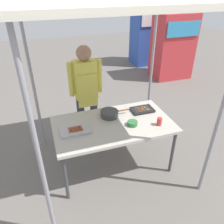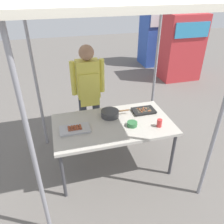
% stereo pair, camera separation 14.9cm
% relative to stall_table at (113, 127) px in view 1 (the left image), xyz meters
% --- Properties ---
extents(ground_plane, '(18.00, 18.00, 0.00)m').
position_rel_stall_table_xyz_m(ground_plane, '(0.00, 0.00, -0.70)').
color(ground_plane, '#66605B').
extents(stall_table, '(1.60, 0.90, 0.75)m').
position_rel_stall_table_xyz_m(stall_table, '(0.00, 0.00, 0.00)').
color(stall_table, '#B7B2A8').
rests_on(stall_table, ground).
extents(stall_canopy, '(2.10, 1.80, 2.28)m').
position_rel_stall_table_xyz_m(stall_canopy, '(0.00, 0.00, 1.47)').
color(stall_canopy, gray).
rests_on(stall_canopy, ground).
extents(tray_grilled_sausages, '(0.39, 0.22, 0.05)m').
position_rel_stall_table_xyz_m(tray_grilled_sausages, '(-0.52, -0.03, 0.07)').
color(tray_grilled_sausages, '#ADADB2').
rests_on(tray_grilled_sausages, stall_table).
extents(tray_meat_skewers, '(0.33, 0.22, 0.04)m').
position_rel_stall_table_xyz_m(tray_meat_skewers, '(0.52, 0.18, 0.07)').
color(tray_meat_skewers, black).
rests_on(tray_meat_skewers, stall_table).
extents(cooking_wok, '(0.41, 0.25, 0.09)m').
position_rel_stall_table_xyz_m(cooking_wok, '(0.01, 0.19, 0.10)').
color(cooking_wok, '#38383A').
rests_on(cooking_wok, stall_table).
extents(condiment_bowl, '(0.14, 0.14, 0.06)m').
position_rel_stall_table_xyz_m(condiment_bowl, '(0.23, -0.12, 0.08)').
color(condiment_bowl, '#33723F').
rests_on(condiment_bowl, stall_table).
extents(drink_cup_near_edge, '(0.07, 0.07, 0.11)m').
position_rel_stall_table_xyz_m(drink_cup_near_edge, '(0.57, -0.23, 0.11)').
color(drink_cup_near_edge, red).
rests_on(drink_cup_near_edge, stall_table).
extents(vendor_woman, '(0.52, 0.23, 1.63)m').
position_rel_stall_table_xyz_m(vendor_woman, '(-0.19, 0.74, 0.27)').
color(vendor_woman, '#333842').
rests_on(vendor_woman, ground).
extents(neighbor_stall_left, '(1.02, 0.74, 1.71)m').
position_rel_stall_table_xyz_m(neighbor_stall_left, '(2.69, 2.88, 0.16)').
color(neighbor_stall_left, '#C63338').
rests_on(neighbor_stall_left, ground).
extents(neighbor_stall_right, '(0.74, 0.80, 1.76)m').
position_rel_stall_table_xyz_m(neighbor_stall_right, '(2.50, 4.21, 0.19)').
color(neighbor_stall_right, '#2D51B2').
rests_on(neighbor_stall_right, ground).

